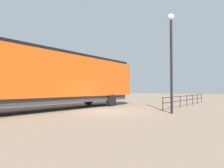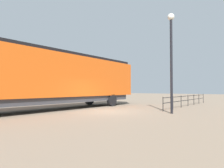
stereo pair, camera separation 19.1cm
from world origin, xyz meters
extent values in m
plane|color=#84705B|center=(0.00, 0.00, 0.00)|extent=(120.00, 120.00, 0.00)
cube|color=#D15114|center=(-3.92, -1.78, 2.56)|extent=(3.19, 16.64, 3.12)
cube|color=black|center=(-3.92, 5.16, 2.09)|extent=(3.07, 2.75, 2.18)
cube|color=black|center=(-3.92, -1.78, 4.24)|extent=(2.87, 15.97, 0.24)
cube|color=#38383D|center=(-3.92, -1.78, 0.78)|extent=(2.87, 15.31, 0.45)
cylinder|color=black|center=(-5.37, 3.54, 0.55)|extent=(0.30, 1.10, 1.10)
cylinder|color=black|center=(-2.47, 3.54, 0.55)|extent=(0.30, 1.10, 1.10)
cylinder|color=black|center=(3.97, 1.56, 3.05)|extent=(0.16, 0.16, 6.10)
sphere|color=silver|center=(3.97, 1.56, 6.23)|extent=(0.44, 0.44, 0.44)
cube|color=black|center=(3.02, 7.95, 0.94)|extent=(0.04, 11.13, 0.04)
cube|color=black|center=(3.02, 7.95, 0.56)|extent=(0.04, 11.13, 0.04)
cylinder|color=black|center=(3.02, 2.39, 0.51)|extent=(0.05, 0.05, 1.02)
cylinder|color=black|center=(3.02, 4.24, 0.51)|extent=(0.05, 0.05, 1.02)
cylinder|color=black|center=(3.02, 6.10, 0.51)|extent=(0.05, 0.05, 1.02)
cylinder|color=black|center=(3.02, 7.95, 0.51)|extent=(0.05, 0.05, 1.02)
cylinder|color=black|center=(3.02, 9.81, 0.51)|extent=(0.05, 0.05, 1.02)
cylinder|color=black|center=(3.02, 11.66, 0.51)|extent=(0.05, 0.05, 1.02)
cylinder|color=black|center=(3.02, 13.52, 0.51)|extent=(0.05, 0.05, 1.02)
camera|label=1|loc=(8.59, -10.74, 1.53)|focal=31.42mm
camera|label=2|loc=(8.74, -10.63, 1.53)|focal=31.42mm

